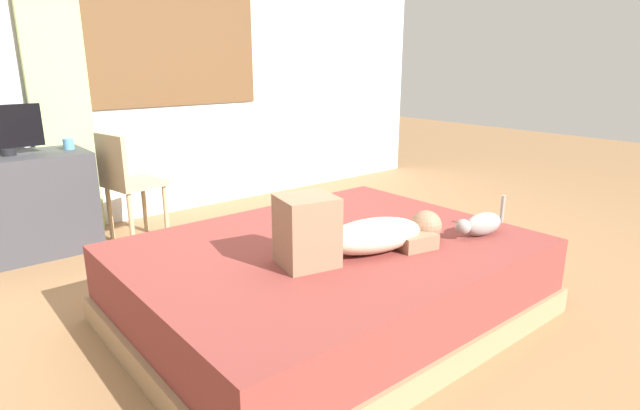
{
  "coord_description": "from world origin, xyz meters",
  "views": [
    {
      "loc": [
        -1.83,
        -2.02,
        1.39
      ],
      "look_at": [
        -0.03,
        0.15,
        0.58
      ],
      "focal_mm": 28.76,
      "sensor_mm": 36.0,
      "label": 1
    }
  ],
  "objects_px": {
    "person_lying": "(357,233)",
    "cat": "(481,224)",
    "bed": "(329,280)",
    "cup": "(69,144)",
    "tv_monitor": "(4,129)",
    "chair_by_desk": "(126,179)",
    "desk": "(25,205)"
  },
  "relations": [
    {
      "from": "cat",
      "to": "chair_by_desk",
      "type": "distance_m",
      "value": 2.62
    },
    {
      "from": "person_lying",
      "to": "tv_monitor",
      "type": "xyz_separation_m",
      "value": [
        -1.12,
        2.37,
        0.37
      ]
    },
    {
      "from": "person_lying",
      "to": "cat",
      "type": "bearing_deg",
      "value": -17.65
    },
    {
      "from": "person_lying",
      "to": "cup",
      "type": "xyz_separation_m",
      "value": [
        -0.72,
        2.36,
        0.23
      ]
    },
    {
      "from": "person_lying",
      "to": "chair_by_desk",
      "type": "xyz_separation_m",
      "value": [
        -0.41,
        2.13,
        -0.04
      ]
    },
    {
      "from": "bed",
      "to": "chair_by_desk",
      "type": "bearing_deg",
      "value": 102.08
    },
    {
      "from": "cat",
      "to": "cup",
      "type": "xyz_separation_m",
      "value": [
        -1.46,
        2.59,
        0.28
      ]
    },
    {
      "from": "cat",
      "to": "desk",
      "type": "bearing_deg",
      "value": 124.69
    },
    {
      "from": "cat",
      "to": "tv_monitor",
      "type": "xyz_separation_m",
      "value": [
        -1.85,
        2.6,
        0.42
      ]
    },
    {
      "from": "cat",
      "to": "tv_monitor",
      "type": "distance_m",
      "value": 3.22
    },
    {
      "from": "cat",
      "to": "bed",
      "type": "bearing_deg",
      "value": 148.28
    },
    {
      "from": "desk",
      "to": "chair_by_desk",
      "type": "distance_m",
      "value": 0.72
    },
    {
      "from": "tv_monitor",
      "to": "cup",
      "type": "relative_size",
      "value": 5.82
    },
    {
      "from": "tv_monitor",
      "to": "person_lying",
      "type": "bearing_deg",
      "value": -64.72
    },
    {
      "from": "cat",
      "to": "cup",
      "type": "distance_m",
      "value": 2.99
    },
    {
      "from": "chair_by_desk",
      "to": "tv_monitor",
      "type": "bearing_deg",
      "value": 161.3
    },
    {
      "from": "person_lying",
      "to": "cat",
      "type": "distance_m",
      "value": 0.77
    },
    {
      "from": "cat",
      "to": "chair_by_desk",
      "type": "xyz_separation_m",
      "value": [
        -1.14,
        2.36,
        0.01
      ]
    },
    {
      "from": "bed",
      "to": "cup",
      "type": "xyz_separation_m",
      "value": [
        -0.73,
        2.14,
        0.57
      ]
    },
    {
      "from": "desk",
      "to": "tv_monitor",
      "type": "bearing_deg",
      "value": 180.0
    },
    {
      "from": "bed",
      "to": "person_lying",
      "type": "xyz_separation_m",
      "value": [
        -0.0,
        -0.22,
        0.33
      ]
    },
    {
      "from": "cat",
      "to": "chair_by_desk",
      "type": "relative_size",
      "value": 0.41
    },
    {
      "from": "person_lying",
      "to": "tv_monitor",
      "type": "relative_size",
      "value": 1.96
    },
    {
      "from": "cup",
      "to": "bed",
      "type": "bearing_deg",
      "value": -71.27
    },
    {
      "from": "bed",
      "to": "cat",
      "type": "bearing_deg",
      "value": -31.72
    },
    {
      "from": "bed",
      "to": "chair_by_desk",
      "type": "xyz_separation_m",
      "value": [
        -0.41,
        1.91,
        0.29
      ]
    },
    {
      "from": "person_lying",
      "to": "cup",
      "type": "distance_m",
      "value": 2.48
    },
    {
      "from": "desk",
      "to": "cat",
      "type": "bearing_deg",
      "value": -55.31
    },
    {
      "from": "cup",
      "to": "chair_by_desk",
      "type": "relative_size",
      "value": 0.1
    },
    {
      "from": "chair_by_desk",
      "to": "bed",
      "type": "bearing_deg",
      "value": -77.92
    },
    {
      "from": "cup",
      "to": "chair_by_desk",
      "type": "xyz_separation_m",
      "value": [
        0.32,
        -0.23,
        -0.27
      ]
    },
    {
      "from": "tv_monitor",
      "to": "cup",
      "type": "height_order",
      "value": "tv_monitor"
    }
  ]
}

